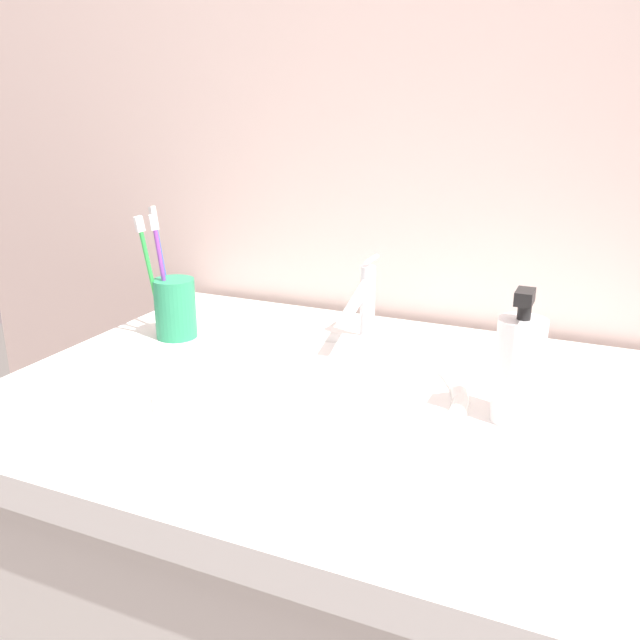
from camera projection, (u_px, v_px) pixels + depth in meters
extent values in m
cube|color=beige|center=(425.00, 146.00, 1.13)|extent=(2.11, 0.04, 2.40)
cube|color=white|center=(338.00, 406.00, 0.90)|extent=(0.91, 0.68, 0.04)
ellipsoid|color=white|center=(311.00, 417.00, 0.92)|extent=(0.37, 0.37, 0.08)
torus|color=white|center=(311.00, 389.00, 0.91)|extent=(0.42, 0.42, 0.02)
cylinder|color=#595B60|center=(311.00, 442.00, 0.93)|extent=(0.03, 0.03, 0.01)
cylinder|color=silver|center=(367.00, 303.00, 1.08)|extent=(0.02, 0.02, 0.12)
cylinder|color=silver|center=(356.00, 301.00, 1.03)|extent=(0.02, 0.12, 0.06)
cylinder|color=silver|center=(372.00, 259.00, 1.07)|extent=(0.01, 0.05, 0.01)
cylinder|color=#2D9966|center=(175.00, 308.00, 1.09)|extent=(0.07, 0.07, 0.10)
cylinder|color=blue|center=(164.00, 273.00, 1.10)|extent=(0.06, 0.04, 0.19)
cube|color=white|center=(153.00, 214.00, 1.10)|extent=(0.02, 0.02, 0.03)
cylinder|color=green|center=(152.00, 281.00, 1.07)|extent=(0.02, 0.03, 0.19)
cube|color=white|center=(139.00, 224.00, 1.03)|extent=(0.01, 0.02, 0.03)
cylinder|color=purple|center=(164.00, 280.00, 1.07)|extent=(0.02, 0.02, 0.19)
cube|color=white|center=(154.00, 222.00, 1.04)|extent=(0.02, 0.02, 0.02)
cylinder|color=white|center=(518.00, 371.00, 0.80)|extent=(0.06, 0.06, 0.13)
cylinder|color=black|center=(524.00, 311.00, 0.78)|extent=(0.02, 0.02, 0.02)
cube|color=black|center=(525.00, 297.00, 0.76)|extent=(0.02, 0.04, 0.02)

